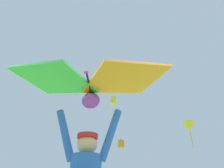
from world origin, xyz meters
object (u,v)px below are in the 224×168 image
(distant_kite_yellow_far_center, at_px, (189,127))
(distant_kite_magenta_mid_right, at_px, (86,72))
(held_stunt_kite, at_px, (90,83))
(distant_kite_blue_mid_left, at_px, (149,70))
(distant_kite_yellow_high_left, at_px, (113,101))
(distant_kite_orange_low_left, at_px, (121,144))

(distant_kite_yellow_far_center, bearing_deg, distant_kite_magenta_mid_right, 159.18)
(held_stunt_kite, xyz_separation_m, distant_kite_yellow_far_center, (2.92, 18.67, 5.21))
(distant_kite_yellow_far_center, relative_size, distant_kite_magenta_mid_right, 2.66)
(distant_kite_blue_mid_left, xyz_separation_m, distant_kite_yellow_high_left, (-4.12, -7.78, -8.74))
(distant_kite_blue_mid_left, bearing_deg, held_stunt_kite, -88.42)
(distant_kite_magenta_mid_right, bearing_deg, distant_kite_yellow_high_left, -37.11)
(distant_kite_blue_mid_left, height_order, distant_kite_magenta_mid_right, distant_kite_blue_mid_left)
(held_stunt_kite, height_order, distant_kite_yellow_high_left, distant_kite_yellow_high_left)
(distant_kite_yellow_far_center, distance_m, distant_kite_magenta_mid_right, 18.55)
(distant_kite_blue_mid_left, xyz_separation_m, distant_kite_magenta_mid_right, (-9.69, -3.56, -1.08))
(held_stunt_kite, xyz_separation_m, distant_kite_yellow_high_left, (-4.87, 19.53, 9.38))
(distant_kite_yellow_far_center, height_order, distant_kite_yellow_high_left, distant_kite_yellow_high_left)
(distant_kite_yellow_high_left, bearing_deg, distant_kite_magenta_mid_right, 142.89)
(distant_kite_magenta_mid_right, bearing_deg, distant_kite_blue_mid_left, 20.16)
(distant_kite_orange_low_left, height_order, distant_kite_yellow_far_center, distant_kite_orange_low_left)
(held_stunt_kite, xyz_separation_m, distant_kite_blue_mid_left, (-0.75, 27.31, 18.11))
(distant_kite_orange_low_left, relative_size, distant_kite_yellow_far_center, 0.39)
(distant_kite_yellow_far_center, distance_m, distant_kite_blue_mid_left, 15.96)
(distant_kite_blue_mid_left, relative_size, distant_kite_yellow_high_left, 0.96)
(distant_kite_yellow_far_center, bearing_deg, held_stunt_kite, -98.88)
(distant_kite_magenta_mid_right, bearing_deg, distant_kite_yellow_far_center, -20.82)
(held_stunt_kite, distance_m, distant_kite_orange_low_left, 25.95)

